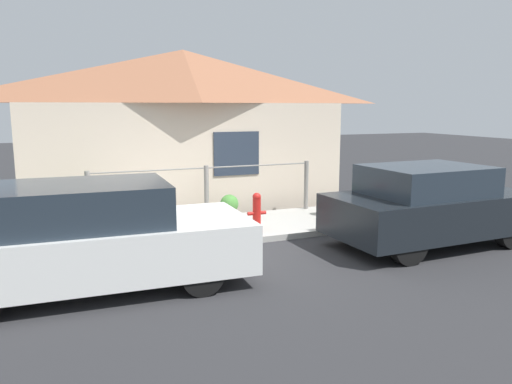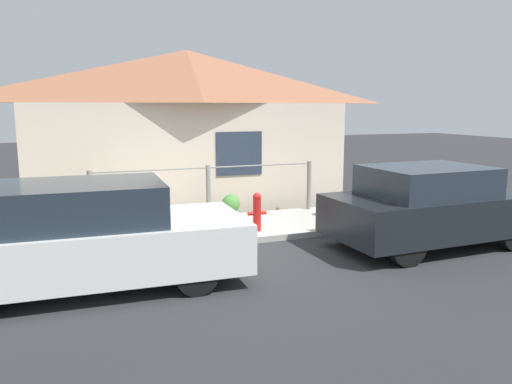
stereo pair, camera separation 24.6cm
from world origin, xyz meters
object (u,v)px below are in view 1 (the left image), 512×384
object	(u,v)px
car_right	(429,205)
fire_hydrant	(257,211)
potted_plant_by_fence	(68,212)
potted_plant_corner	(327,204)
car_left	(88,238)
potted_plant_near_hydrant	(229,205)

from	to	relation	value
car_right	fire_hydrant	xyz separation A→B (m)	(-2.63, 1.72, -0.22)
potted_plant_by_fence	potted_plant_corner	xyz separation A→B (m)	(5.31, -0.50, -0.15)
car_right	fire_hydrant	world-z (taller)	car_right
potted_plant_corner	car_right	bearing A→B (deg)	-74.40
car_left	potted_plant_corner	bearing A→B (deg)	26.99
potted_plant_by_fence	potted_plant_corner	size ratio (longest dim) A/B	1.53
car_right	potted_plant_by_fence	size ratio (longest dim) A/B	5.30
car_right	potted_plant_by_fence	xyz separation A→B (m)	(-5.98, 2.91, -0.21)
car_left	fire_hydrant	bearing A→B (deg)	30.25
potted_plant_by_fence	potted_plant_corner	bearing A→B (deg)	-5.40
fire_hydrant	potted_plant_corner	size ratio (longest dim) A/B	1.59
car_left	potted_plant_near_hydrant	size ratio (longest dim) A/B	8.59
potted_plant_near_hydrant	car_left	bearing A→B (deg)	-135.81
car_left	car_right	size ratio (longest dim) A/B	1.15
car_right	potted_plant_corner	size ratio (longest dim) A/B	8.10
car_right	potted_plant_near_hydrant	world-z (taller)	car_right
car_right	potted_plant_near_hydrant	size ratio (longest dim) A/B	7.46
fire_hydrant	potted_plant_corner	world-z (taller)	fire_hydrant
potted_plant_corner	fire_hydrant	bearing A→B (deg)	-160.52
car_right	potted_plant_by_fence	distance (m)	6.65
car_right	potted_plant_near_hydrant	bearing A→B (deg)	130.82
potted_plant_near_hydrant	potted_plant_by_fence	xyz separation A→B (m)	(-3.23, -0.06, 0.11)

